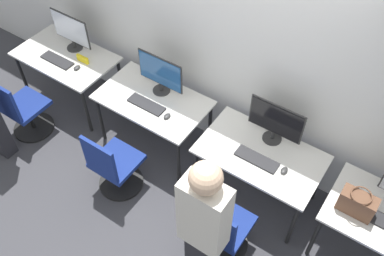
{
  "coord_description": "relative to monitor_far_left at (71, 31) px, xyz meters",
  "views": [
    {
      "loc": [
        1.5,
        -2.07,
        3.9
      ],
      "look_at": [
        0.0,
        0.14,
        0.85
      ],
      "focal_mm": 40.0,
      "sensor_mm": 36.0,
      "label": 1
    }
  ],
  "objects": [
    {
      "name": "mouse_right",
      "position": [
        2.87,
        -0.24,
        -0.23
      ],
      "size": [
        0.06,
        0.09,
        0.03
      ],
      "color": "#333333",
      "rests_on": "desk_right"
    },
    {
      "name": "office_chair_far_left",
      "position": [
        -0.06,
        -0.89,
        -0.6
      ],
      "size": [
        0.48,
        0.48,
        0.86
      ],
      "color": "black",
      "rests_on": "ground_plane"
    },
    {
      "name": "monitor_far_left",
      "position": [
        0.0,
        0.0,
        0.0
      ],
      "size": [
        0.55,
        0.19,
        0.45
      ],
      "color": "#2D2D2D",
      "rests_on": "desk_far_left"
    },
    {
      "name": "keyboard_right",
      "position": [
        2.59,
        -0.26,
        -0.23
      ],
      "size": [
        0.42,
        0.14,
        0.02
      ],
      "color": "#262628",
      "rests_on": "desk_right"
    },
    {
      "name": "desk_right",
      "position": [
        2.59,
        -0.17,
        -0.32
      ],
      "size": [
        1.18,
        0.71,
        0.7
      ],
      "color": "silver",
      "rests_on": "ground_plane"
    },
    {
      "name": "mouse_far_left",
      "position": [
        0.29,
        -0.26,
        -0.23
      ],
      "size": [
        0.06,
        0.09,
        0.03
      ],
      "color": "#333333",
      "rests_on": "desk_far_left"
    },
    {
      "name": "monitor_right",
      "position": [
        2.59,
        0.05,
        0.0
      ],
      "size": [
        0.55,
        0.19,
        0.45
      ],
      "color": "#2D2D2D",
      "rests_on": "desk_right"
    },
    {
      "name": "office_chair_left",
      "position": [
        1.33,
        -0.91,
        -0.6
      ],
      "size": [
        0.48,
        0.48,
        0.86
      ],
      "color": "black",
      "rests_on": "ground_plane"
    },
    {
      "name": "handbag",
      "position": [
        3.53,
        -0.28,
        -0.13
      ],
      "size": [
        0.3,
        0.18,
        0.25
      ],
      "color": "brown",
      "rests_on": "desk_far_right"
    },
    {
      "name": "person_right",
      "position": [
        2.65,
        -1.26,
        0.03
      ],
      "size": [
        0.36,
        0.23,
        1.76
      ],
      "color": "#232328",
      "rests_on": "ground_plane"
    },
    {
      "name": "keyboard_far_left",
      "position": [
        -0.0,
        -0.29,
        -0.23
      ],
      "size": [
        0.42,
        0.14,
        0.02
      ],
      "color": "#262628",
      "rests_on": "desk_far_left"
    },
    {
      "name": "placard_far_left",
      "position": [
        0.26,
        -0.13,
        -0.2
      ],
      "size": [
        0.16,
        0.03,
        0.08
      ],
      "color": "yellow",
      "rests_on": "desk_far_left"
    },
    {
      "name": "office_chair_right",
      "position": [
        2.63,
        -0.9,
        -0.6
      ],
      "size": [
        0.48,
        0.48,
        0.86
      ],
      "color": "black",
      "rests_on": "ground_plane"
    },
    {
      "name": "wall_back",
      "position": [
        1.94,
        0.31,
        0.45
      ],
      "size": [
        12.0,
        0.05,
        2.8
      ],
      "color": "silver",
      "rests_on": "ground_plane"
    },
    {
      "name": "mouse_left",
      "position": [
        1.58,
        -0.29,
        -0.23
      ],
      "size": [
        0.06,
        0.09,
        0.03
      ],
      "color": "#333333",
      "rests_on": "desk_left"
    },
    {
      "name": "keyboard_left",
      "position": [
        1.3,
        -0.28,
        -0.23
      ],
      "size": [
        0.42,
        0.14,
        0.02
      ],
      "color": "#262628",
      "rests_on": "desk_left"
    },
    {
      "name": "ground_plane",
      "position": [
        1.94,
        -0.52,
        -0.95
      ],
      "size": [
        20.0,
        20.0,
        0.0
      ],
      "primitive_type": "plane",
      "color": "#3D3D42"
    },
    {
      "name": "desk_left",
      "position": [
        1.3,
        -0.17,
        -0.32
      ],
      "size": [
        1.18,
        0.71,
        0.7
      ],
      "color": "silver",
      "rests_on": "ground_plane"
    },
    {
      "name": "monitor_left",
      "position": [
        1.3,
        -0.01,
        0.0
      ],
      "size": [
        0.55,
        0.19,
        0.45
      ],
      "color": "#2D2D2D",
      "rests_on": "desk_left"
    },
    {
      "name": "desk_far_left",
      "position": [
        -0.0,
        -0.17,
        -0.32
      ],
      "size": [
        1.18,
        0.71,
        0.7
      ],
      "color": "silver",
      "rests_on": "ground_plane"
    }
  ]
}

